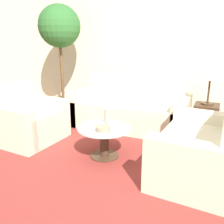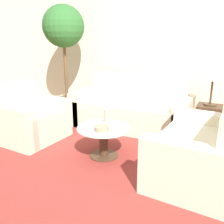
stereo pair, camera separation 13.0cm
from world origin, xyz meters
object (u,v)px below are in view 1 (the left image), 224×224
Objects in this scene: loveseat at (205,152)px; book_stack at (96,123)px; potted_plant at (60,34)px; armchair at (27,122)px; sofa_main at (130,110)px; coffee_table at (104,138)px; table_lamp at (211,71)px; bowl at (103,129)px; vase at (107,117)px.

loveseat is 5.45× the size of book_stack.
potted_plant is at bearing 152.42° from book_stack.
armchair is 2.58m from loveseat.
sofa_main reaches higher than loveseat.
sofa_main is at bearing -5.44° from potted_plant.
loveseat is at bearing 0.93° from coffee_table.
table_lamp reaches higher than loveseat.
sofa_main is 0.94× the size of potted_plant.
potted_plant is at bearing 136.71° from bowl.
table_lamp reaches higher than bowl.
vase is at bearing -39.79° from potted_plant.
book_stack is (-1.30, -1.25, -0.62)m from table_lamp.
sofa_main reaches higher than armchair.
armchair is 3.86× the size of book_stack.
potted_plant is at bearing 138.30° from coffee_table.
book_stack is at bearing -86.32° from loveseat.
vase is (1.35, 0.04, 0.23)m from armchair.
vase reaches higher than coffee_table.
book_stack is at bearing -86.77° from armchair.
potted_plant is (-0.28, 1.40, 1.31)m from armchair.
potted_plant is (-2.87, 1.43, 1.31)m from loveseat.
sofa_main is at bearing -40.48° from armchair.
bowl is (-1.12, -1.40, -0.61)m from table_lamp.
table_lamp reaches higher than armchair.
loveseat is 1.26m from vase.
potted_plant is 8.46× the size of book_stack.
coffee_table is 0.22m from book_stack.
sofa_main is 1.75m from armchair.
coffee_table is 0.32× the size of potted_plant.
book_stack is at bearing -43.46° from potted_plant.
potted_plant reaches higher than armchair.
armchair is 1.94m from potted_plant.
vase is (0.01, 0.09, 0.26)m from coffee_table.
sofa_main is 1.27m from book_stack.
armchair is at bearing 172.91° from bowl.
table_lamp is at bearing -0.86° from sofa_main.
table_lamp is (1.28, -0.02, 0.76)m from sofa_main.
potted_plant is at bearing 176.65° from table_lamp.
bowl is (-1.20, -0.14, 0.15)m from loveseat.
bowl is (0.03, -0.21, -0.08)m from vase.
coffee_table is at bearing 108.43° from bowl.
loveseat is 2.00× the size of coffee_table.
vase is (0.12, -1.21, 0.23)m from sofa_main.
sofa_main is at bearing 95.63° from vase.
coffee_table is at bearing -93.73° from vase.
sofa_main is 2.91× the size of coffee_table.
armchair is 1.21m from book_stack.
armchair is 1.40m from bowl.
potted_plant is at bearing -112.09° from loveseat.
vase is at bearing -84.37° from sofa_main.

